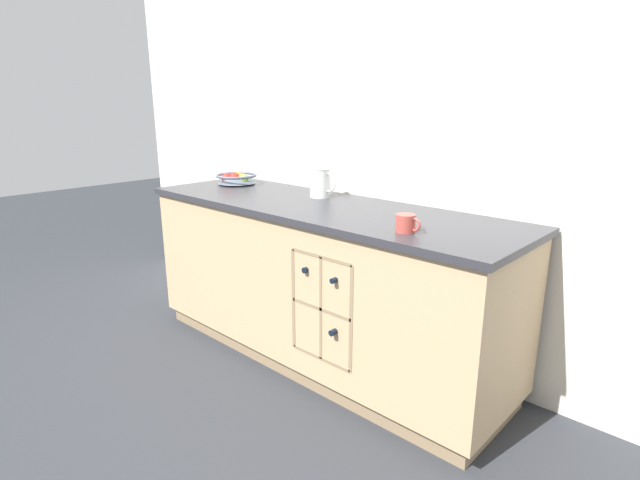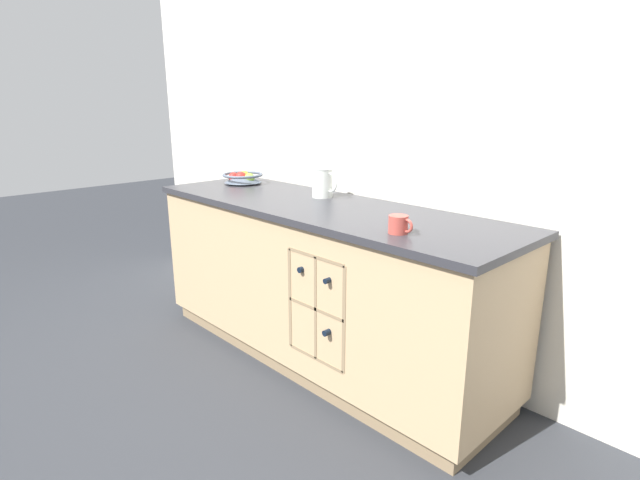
% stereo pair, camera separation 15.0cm
% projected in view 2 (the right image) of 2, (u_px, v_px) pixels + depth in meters
% --- Properties ---
extents(ground_plane, '(14.00, 14.00, 0.00)m').
position_uv_depth(ground_plane, '(320.00, 356.00, 2.93)').
color(ground_plane, '#2D3035').
extents(back_wall, '(4.60, 0.06, 2.55)m').
position_uv_depth(back_wall, '(370.00, 131.00, 2.85)').
color(back_wall, silver).
rests_on(back_wall, ground_plane).
extents(kitchen_island, '(2.24, 0.70, 0.91)m').
position_uv_depth(kitchen_island, '(320.00, 282.00, 2.80)').
color(kitchen_island, '#8B7354').
rests_on(kitchen_island, ground_plane).
extents(fruit_bowl, '(0.27, 0.27, 0.08)m').
position_uv_depth(fruit_bowl, '(243.00, 177.00, 3.34)').
color(fruit_bowl, '#4C5666').
rests_on(fruit_bowl, kitchen_island).
extents(white_pitcher, '(0.18, 0.12, 0.17)m').
position_uv_depth(white_pitcher, '(323.00, 182.00, 2.86)').
color(white_pitcher, silver).
rests_on(white_pitcher, kitchen_island).
extents(ceramic_mug, '(0.12, 0.08, 0.08)m').
position_uv_depth(ceramic_mug, '(399.00, 225.00, 2.09)').
color(ceramic_mug, '#B7473D').
rests_on(ceramic_mug, kitchen_island).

